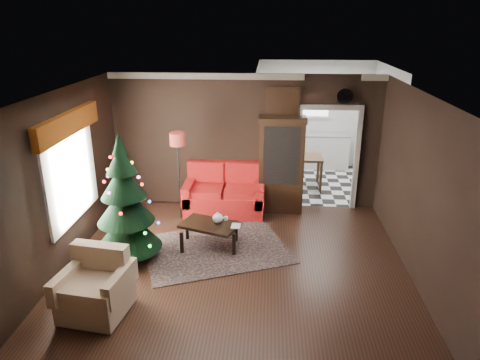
# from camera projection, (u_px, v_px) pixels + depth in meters

# --- Properties ---
(floor) EXTENTS (5.50, 5.50, 0.00)m
(floor) POSITION_uv_depth(u_px,v_px,m) (236.00, 264.00, 7.28)
(floor) COLOR black
(floor) RESTS_ON ground
(ceiling) EXTENTS (5.50, 5.50, 0.00)m
(ceiling) POSITION_uv_depth(u_px,v_px,m) (236.00, 94.00, 6.31)
(ceiling) COLOR white
(ceiling) RESTS_ON ground
(wall_back) EXTENTS (5.50, 0.00, 5.50)m
(wall_back) POSITION_uv_depth(u_px,v_px,m) (245.00, 142.00, 9.14)
(wall_back) COLOR black
(wall_back) RESTS_ON ground
(wall_front) EXTENTS (5.50, 0.00, 5.50)m
(wall_front) POSITION_uv_depth(u_px,v_px,m) (217.00, 273.00, 4.45)
(wall_front) COLOR black
(wall_front) RESTS_ON ground
(wall_left) EXTENTS (0.00, 5.50, 5.50)m
(wall_left) POSITION_uv_depth(u_px,v_px,m) (63.00, 181.00, 6.97)
(wall_left) COLOR black
(wall_left) RESTS_ON ground
(wall_right) EXTENTS (0.00, 5.50, 5.50)m
(wall_right) POSITION_uv_depth(u_px,v_px,m) (419.00, 189.00, 6.62)
(wall_right) COLOR black
(wall_right) RESTS_ON ground
(doorway) EXTENTS (1.10, 0.10, 2.10)m
(doorway) POSITION_uv_depth(u_px,v_px,m) (327.00, 160.00, 9.15)
(doorway) COLOR silver
(doorway) RESTS_ON ground
(left_window) EXTENTS (0.05, 1.60, 1.40)m
(left_window) POSITION_uv_depth(u_px,v_px,m) (70.00, 174.00, 7.14)
(left_window) COLOR white
(left_window) RESTS_ON wall_left
(valance) EXTENTS (0.12, 2.10, 0.35)m
(valance) POSITION_uv_depth(u_px,v_px,m) (68.00, 124.00, 6.85)
(valance) COLOR brown
(valance) RESTS_ON wall_left
(kitchen_floor) EXTENTS (3.00, 3.00, 0.00)m
(kitchen_floor) POSITION_uv_depth(u_px,v_px,m) (317.00, 182.00, 10.92)
(kitchen_floor) COLOR white
(kitchen_floor) RESTS_ON ground
(kitchen_window) EXTENTS (0.70, 0.06, 0.70)m
(kitchen_window) POSITION_uv_depth(u_px,v_px,m) (315.00, 103.00, 11.69)
(kitchen_window) COLOR white
(kitchen_window) RESTS_ON ground
(rug) EXTENTS (2.89, 2.51, 0.01)m
(rug) POSITION_uv_depth(u_px,v_px,m) (216.00, 249.00, 7.74)
(rug) COLOR #593C4F
(rug) RESTS_ON ground
(loveseat) EXTENTS (1.70, 0.90, 1.00)m
(loveseat) POSITION_uv_depth(u_px,v_px,m) (224.00, 190.00, 9.05)
(loveseat) COLOR maroon
(loveseat) RESTS_ON ground
(curio_cabinet) EXTENTS (0.90, 0.45, 1.90)m
(curio_cabinet) POSITION_uv_depth(u_px,v_px,m) (281.00, 167.00, 9.03)
(curio_cabinet) COLOR black
(curio_cabinet) RESTS_ON ground
(floor_lamp) EXTENTS (0.35, 0.35, 1.89)m
(floor_lamp) POSITION_uv_depth(u_px,v_px,m) (179.00, 179.00, 8.68)
(floor_lamp) COLOR black
(floor_lamp) RESTS_ON ground
(christmas_tree) EXTENTS (1.21, 1.21, 2.10)m
(christmas_tree) POSITION_uv_depth(u_px,v_px,m) (125.00, 201.00, 7.08)
(christmas_tree) COLOR black
(christmas_tree) RESTS_ON ground
(armchair) EXTENTS (0.97, 0.97, 0.87)m
(armchair) POSITION_uv_depth(u_px,v_px,m) (94.00, 284.00, 5.92)
(armchair) COLOR #D2B081
(armchair) RESTS_ON ground
(coffee_table) EXTENTS (1.11, 0.88, 0.44)m
(coffee_table) POSITION_uv_depth(u_px,v_px,m) (210.00, 235.00, 7.75)
(coffee_table) COLOR black
(coffee_table) RESTS_ON rug
(teapot) EXTENTS (0.22, 0.22, 0.19)m
(teapot) POSITION_uv_depth(u_px,v_px,m) (218.00, 218.00, 7.67)
(teapot) COLOR white
(teapot) RESTS_ON coffee_table
(cup_a) EXTENTS (0.09, 0.09, 0.06)m
(cup_a) POSITION_uv_depth(u_px,v_px,m) (226.00, 218.00, 7.81)
(cup_a) COLOR white
(cup_a) RESTS_ON coffee_table
(cup_b) EXTENTS (0.08, 0.08, 0.05)m
(cup_b) POSITION_uv_depth(u_px,v_px,m) (219.00, 221.00, 7.73)
(cup_b) COLOR white
(cup_b) RESTS_ON coffee_table
(book) EXTENTS (0.16, 0.03, 0.21)m
(book) POSITION_uv_depth(u_px,v_px,m) (231.00, 221.00, 7.55)
(book) COLOR gray
(book) RESTS_ON coffee_table
(wall_clock) EXTENTS (0.32, 0.32, 0.06)m
(wall_clock) POSITION_uv_depth(u_px,v_px,m) (345.00, 96.00, 8.63)
(wall_clock) COLOR white
(wall_clock) RESTS_ON wall_back
(painting) EXTENTS (0.62, 0.05, 0.52)m
(painting) POSITION_uv_depth(u_px,v_px,m) (283.00, 102.00, 8.75)
(painting) COLOR #A57735
(painting) RESTS_ON wall_back
(kitchen_counter) EXTENTS (1.80, 0.60, 0.90)m
(kitchen_counter) POSITION_uv_depth(u_px,v_px,m) (314.00, 151.00, 11.88)
(kitchen_counter) COLOR white
(kitchen_counter) RESTS_ON ground
(kitchen_table) EXTENTS (0.70, 0.70, 0.75)m
(kitchen_table) POSITION_uv_depth(u_px,v_px,m) (306.00, 171.00, 10.53)
(kitchen_table) COLOR brown
(kitchen_table) RESTS_ON ground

